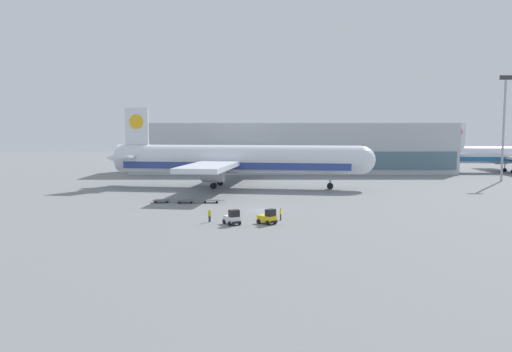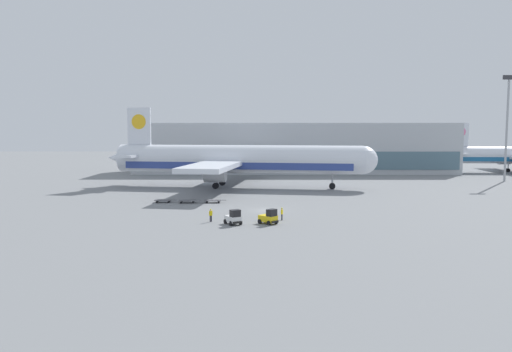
# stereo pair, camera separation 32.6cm
# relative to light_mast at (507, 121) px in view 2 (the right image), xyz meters

# --- Properties ---
(ground_plane) EXTENTS (400.00, 400.00, 0.00)m
(ground_plane) POSITION_rel_light_mast_xyz_m (-57.13, -42.77, -14.30)
(ground_plane) COLOR slate
(terminal_building) EXTENTS (90.00, 18.20, 14.00)m
(terminal_building) POSITION_rel_light_mast_xyz_m (-48.27, 25.46, -7.31)
(terminal_building) COLOR #B2B7BC
(terminal_building) RESTS_ON ground_plane
(light_mast) EXTENTS (2.80, 0.50, 24.88)m
(light_mast) POSITION_rel_light_mast_xyz_m (0.00, 0.00, 0.00)
(light_mast) COLOR #9EA0A5
(light_mast) RESTS_ON ground_plane
(airplane_main) EXTENTS (57.84, 48.65, 17.00)m
(airplane_main) POSITION_rel_light_mast_xyz_m (-63.48, -12.79, -8.46)
(airplane_main) COLOR silver
(airplane_main) RESTS_ON ground_plane
(baggage_tug_foreground) EXTENTS (2.75, 2.71, 2.00)m
(baggage_tug_foreground) POSITION_rel_light_mast_xyz_m (-56.93, -53.74, -13.42)
(baggage_tug_foreground) COLOR yellow
(baggage_tug_foreground) RESTS_ON ground_plane
(baggage_tug_mid) EXTENTS (2.54, 2.82, 2.00)m
(baggage_tug_mid) POSITION_rel_light_mast_xyz_m (-61.54, -54.16, -13.42)
(baggage_tug_mid) COLOR silver
(baggage_tug_mid) RESTS_ON ground_plane
(baggage_dolly_lead) EXTENTS (3.75, 1.72, 0.48)m
(baggage_dolly_lead) POSITION_rel_light_mast_xyz_m (-74.45, -34.83, -13.91)
(baggage_dolly_lead) COLOR #56565B
(baggage_dolly_lead) RESTS_ON ground_plane
(baggage_dolly_second) EXTENTS (3.75, 1.72, 0.48)m
(baggage_dolly_second) POSITION_rel_light_mast_xyz_m (-70.31, -35.22, -13.91)
(baggage_dolly_second) COLOR #56565B
(baggage_dolly_second) RESTS_ON ground_plane
(baggage_dolly_third) EXTENTS (3.75, 1.72, 0.48)m
(baggage_dolly_third) POSITION_rel_light_mast_xyz_m (-66.02, -34.99, -13.91)
(baggage_dolly_third) COLOR #56565B
(baggage_dolly_third) RESTS_ON ground_plane
(ground_crew_near) EXTENTS (0.29, 0.56, 1.76)m
(ground_crew_near) POSITION_rel_light_mast_xyz_m (-55.12, -51.11, -13.27)
(ground_crew_near) COLOR black
(ground_crew_near) RESTS_ON ground_plane
(ground_crew_far) EXTENTS (0.43, 0.43, 1.76)m
(ground_crew_far) POSITION_rel_light_mast_xyz_m (-64.69, -52.31, -13.26)
(ground_crew_far) COLOR black
(ground_crew_far) RESTS_ON ground_plane
(traffic_cone_near) EXTENTS (0.40, 0.40, 0.73)m
(traffic_cone_near) POSITION_rel_light_mast_xyz_m (-55.73, -48.24, -13.94)
(traffic_cone_near) COLOR black
(traffic_cone_near) RESTS_ON ground_plane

